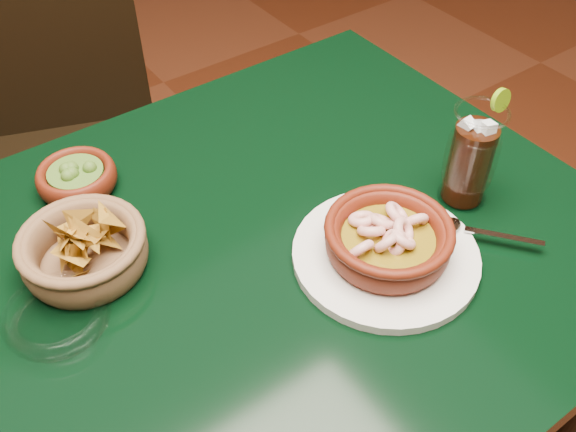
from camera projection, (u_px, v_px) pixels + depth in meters
dining_table at (199, 329)px, 0.90m from camera, size 1.20×0.80×0.75m
dining_chair at (65, 143)px, 1.43m from camera, size 0.55×0.55×0.93m
shrimp_plate at (388, 243)px, 0.84m from camera, size 0.31×0.25×0.07m
chip_basket at (84, 250)px, 0.83m from camera, size 0.20×0.20×0.12m
guacamole_ramekin at (77, 177)px, 0.95m from camera, size 0.14×0.14×0.05m
cola_drink at (471, 157)px, 0.90m from camera, size 0.15×0.15×0.17m
glass_ashtray at (57, 316)px, 0.78m from camera, size 0.14×0.14×0.03m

